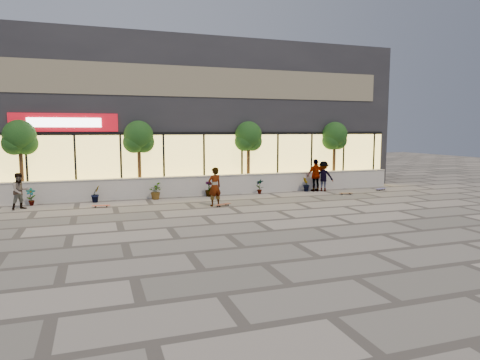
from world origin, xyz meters
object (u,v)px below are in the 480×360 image
object	(u,v)px
skater_left	(20,191)
skateboard_center	(223,204)
skateboard_left	(101,206)
tree_mideast	(248,138)
tree_midwest	(139,139)
skater_right_far	(323,176)
skateboard_right_far	(381,189)
tree_east	(335,137)
skater_right_near	(316,175)
skater_center	(215,187)
tree_west	(20,140)
skateboard_right_near	(346,193)

from	to	relation	value
skater_left	skateboard_center	xyz separation A→B (m)	(8.54, -2.10, -0.71)
skateboard_left	tree_mideast	bearing A→B (deg)	28.99
tree_midwest	skater_right_far	size ratio (longest dim) A/B	2.32
skater_right_far	skateboard_center	world-z (taller)	skater_right_far
skateboard_right_far	tree_east	bearing A→B (deg)	109.84
tree_east	skateboard_right_far	size ratio (longest dim) A/B	4.64
skater_right_near	skateboard_right_far	bearing A→B (deg)	165.96
skateboard_right_far	skater_center	bearing A→B (deg)	170.40
skater_right_far	skateboard_left	world-z (taller)	skater_right_far
skater_right_near	tree_midwest	bearing A→B (deg)	-10.98
skateboard_center	skater_center	bearing A→B (deg)	129.19
tree_west	skateboard_right_far	size ratio (longest dim) A/B	4.64
skater_left	skateboard_right_near	size ratio (longest dim) A/B	2.18
skater_right_near	skateboard_center	distance (m)	6.92
skateboard_right_far	skater_right_far	bearing A→B (deg)	147.05
tree_east	skater_right_far	world-z (taller)	tree_east
skater_left	skateboard_left	world-z (taller)	skater_left
tree_mideast	tree_east	size ratio (longest dim) A/B	1.00
skater_center	tree_east	bearing A→B (deg)	-169.64
skater_right_near	skater_right_far	size ratio (longest dim) A/B	1.08
tree_midwest	skateboard_right_near	size ratio (longest dim) A/B	5.36
skateboard_right_far	skateboard_right_near	bearing A→B (deg)	175.76
tree_midwest	skater_right_far	xyz separation A→B (m)	(10.00, -1.40, -2.14)
skater_right_near	skateboard_left	world-z (taller)	skater_right_near
tree_west	skater_left	bearing A→B (deg)	-84.31
skateboard_left	skater_center	bearing A→B (deg)	-5.01
tree_midwest	skateboard_center	distance (m)	6.06
tree_east	skateboard_right_near	distance (m)	4.27
tree_mideast	tree_east	bearing A→B (deg)	0.00
skater_left	skateboard_right_far	size ratio (longest dim) A/B	1.88
tree_west	tree_mideast	size ratio (longest dim) A/B	1.00
tree_midwest	tree_mideast	size ratio (longest dim) A/B	1.00
tree_mideast	skateboard_right_near	size ratio (longest dim) A/B	5.36
tree_east	skateboard_left	xyz separation A→B (m)	(-13.49, -2.72, -2.91)
tree_mideast	skater_center	size ratio (longest dim) A/B	2.22
skateboard_right_far	tree_midwest	bearing A→B (deg)	150.86
tree_west	skater_right_far	bearing A→B (deg)	-5.16
skater_left	tree_west	bearing A→B (deg)	64.98
skateboard_center	skateboard_left	world-z (taller)	skateboard_center
tree_mideast	skater_right_near	bearing A→B (deg)	-21.72
tree_east	skater_right_far	xyz separation A→B (m)	(-1.50, -1.40, -2.14)
skater_center	skateboard_right_far	size ratio (longest dim) A/B	2.09
skater_center	skateboard_center	world-z (taller)	skater_center
skateboard_left	tree_east	bearing A→B (deg)	21.57
tree_midwest	skater_right_near	size ratio (longest dim) A/B	2.15
skateboard_center	skateboard_right_near	world-z (taller)	skateboard_center
skateboard_left	skater_right_near	bearing A→B (deg)	16.72
skater_left	skateboard_right_near	bearing A→B (deg)	-33.74
tree_west	skater_center	bearing A→B (deg)	-25.72
skater_right_near	skateboard_center	world-z (taller)	skater_right_near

